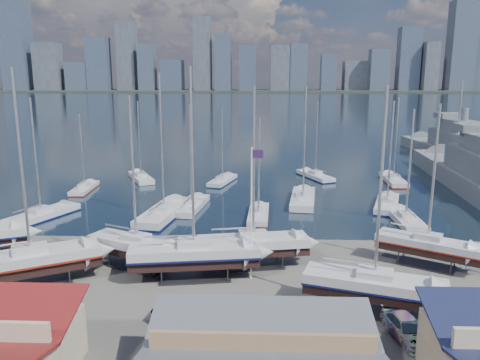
{
  "coord_description": "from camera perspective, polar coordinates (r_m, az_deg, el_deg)",
  "views": [
    {
      "loc": [
        -0.26,
        -47.81,
        16.89
      ],
      "look_at": [
        -2.54,
        8.0,
        4.71
      ],
      "focal_mm": 35.0,
      "sensor_mm": 36.0,
      "label": 1
    }
  ],
  "objects": [
    {
      "name": "car_b",
      "position": [
        34.31,
        -6.6,
        -15.81
      ],
      "size": [
        4.87,
        2.42,
        1.54
      ],
      "primitive_type": "imported",
      "rotation": [
        0.0,
        0.0,
        1.39
      ],
      "color": "gray",
      "rests_on": "ground"
    },
    {
      "name": "sailboat_cradle_4",
      "position": [
        42.94,
        1.62,
        -7.86
      ],
      "size": [
        10.34,
        4.54,
        16.29
      ],
      "rotation": [
        0.0,
        0.0,
        0.18
      ],
      "color": "#2D2D33",
      "rests_on": "ground"
    },
    {
      "name": "sailboat_moored_3",
      "position": [
        58.97,
        -9.24,
        -4.19
      ],
      "size": [
        5.36,
        12.66,
        18.33
      ],
      "rotation": [
        0.0,
        0.0,
        1.41
      ],
      "color": "black",
      "rests_on": "water"
    },
    {
      "name": "sailboat_moored_7",
      "position": [
        65.38,
        7.67,
        -2.49
      ],
      "size": [
        4.49,
        11.38,
        16.72
      ],
      "rotation": [
        0.0,
        0.0,
        1.44
      ],
      "color": "black",
      "rests_on": "water"
    },
    {
      "name": "sailboat_moored_0",
      "position": [
        62.31,
        -23.07,
        -4.14
      ],
      "size": [
        6.78,
        10.59,
        15.4
      ],
      "rotation": [
        0.0,
        0.0,
        1.16
      ],
      "color": "black",
      "rests_on": "water"
    },
    {
      "name": "sailboat_cradle_3",
      "position": [
        40.65,
        -5.6,
        -9.0
      ],
      "size": [
        11.47,
        4.77,
        17.83
      ],
      "rotation": [
        0.0,
        0.0,
        0.15
      ],
      "color": "#2D2D33",
      "rests_on": "ground"
    },
    {
      "name": "sailboat_moored_11",
      "position": [
        81.15,
        18.17,
        -0.11
      ],
      "size": [
        3.05,
        9.82,
        14.55
      ],
      "rotation": [
        0.0,
        0.0,
        1.54
      ],
      "color": "black",
      "rests_on": "water"
    },
    {
      "name": "car_d",
      "position": [
        34.29,
        19.66,
        -16.63
      ],
      "size": [
        2.94,
        5.17,
        1.41
      ],
      "primitive_type": "imported",
      "rotation": [
        0.0,
        0.0,
        0.21
      ],
      "color": "gray",
      "rests_on": "ground"
    },
    {
      "name": "skyline",
      "position": [
        602.02,
        1.67,
        14.41
      ],
      "size": [
        639.14,
        43.8,
        107.69
      ],
      "color": "#475166",
      "rests_on": "far_shore"
    },
    {
      "name": "sailboat_cradle_6",
      "position": [
        46.22,
        21.89,
        -7.41
      ],
      "size": [
        9.11,
        6.84,
        14.78
      ],
      "rotation": [
        0.0,
        0.0,
        -0.54
      ],
      "color": "#2D2D33",
      "rests_on": "ground"
    },
    {
      "name": "sailboat_moored_8",
      "position": [
        81.44,
        9.16,
        0.4
      ],
      "size": [
        5.98,
        9.45,
        13.72
      ],
      "rotation": [
        0.0,
        0.0,
        1.98
      ],
      "color": "black",
      "rests_on": "water"
    },
    {
      "name": "sailboat_cradle_1",
      "position": [
        42.7,
        -24.11,
        -9.0
      ],
      "size": [
        11.16,
        8.12,
        17.73
      ],
      "rotation": [
        0.0,
        0.0,
        0.51
      ],
      "color": "#2D2D33",
      "rests_on": "ground"
    },
    {
      "name": "sailboat_moored_2",
      "position": [
        80.62,
        -11.97,
        0.17
      ],
      "size": [
        6.38,
        9.36,
        13.86
      ],
      "rotation": [
        0.0,
        0.0,
        2.03
      ],
      "color": "black",
      "rests_on": "water"
    },
    {
      "name": "sailboat_moored_9",
      "position": [
        59.26,
        19.53,
        -4.66
      ],
      "size": [
        2.65,
        9.37,
        14.13
      ],
      "rotation": [
        0.0,
        0.0,
        1.57
      ],
      "color": "black",
      "rests_on": "water"
    },
    {
      "name": "sailboat_moored_6",
      "position": [
        58.01,
        2.27,
        -4.32
      ],
      "size": [
        2.76,
        8.75,
        12.94
      ],
      "rotation": [
        0.0,
        0.0,
        1.53
      ],
      "color": "black",
      "rests_on": "water"
    },
    {
      "name": "naval_ship_west",
      "position": [
        108.79,
        24.79,
        3.12
      ],
      "size": [
        10.13,
        44.95,
        18.01
      ],
      "rotation": [
        0.0,
        0.0,
        1.64
      ],
      "color": "slate",
      "rests_on": "water"
    },
    {
      "name": "car_c",
      "position": [
        31.78,
        -2.38,
        -18.19
      ],
      "size": [
        4.31,
        6.08,
        1.54
      ],
      "primitive_type": "imported",
      "rotation": [
        0.0,
        0.0,
        0.35
      ],
      "color": "gray",
      "rests_on": "ground"
    },
    {
      "name": "sailboat_cradle_5",
      "position": [
        36.27,
        16.04,
        -12.29
      ],
      "size": [
        10.59,
        5.83,
        16.45
      ],
      "rotation": [
        0.0,
        0.0,
        -0.31
      ],
      "color": "#2D2D33",
      "rests_on": "ground"
    },
    {
      "name": "far_shore",
      "position": [
        608.01,
        2.4,
        10.81
      ],
      "size": [
        1400.0,
        80.0,
        2.2
      ],
      "primitive_type": "cube",
      "color": "#2D332D",
      "rests_on": "ground"
    },
    {
      "name": "car_a",
      "position": [
        32.81,
        -5.77,
        -17.21
      ],
      "size": [
        2.81,
        4.78,
        1.53
      ],
      "primitive_type": "imported",
      "rotation": [
        0.0,
        0.0,
        -0.24
      ],
      "color": "gray",
      "rests_on": "ground"
    },
    {
      "name": "sailboat_moored_5",
      "position": [
        76.85,
        -2.15,
        -0.17
      ],
      "size": [
        4.61,
        8.93,
        12.86
      ],
      "rotation": [
        0.0,
        0.0,
        1.3
      ],
      "color": "black",
      "rests_on": "water"
    },
    {
      "name": "sailboat_moored_10",
      "position": [
        65.52,
        17.47,
        -2.94
      ],
      "size": [
        5.67,
        10.22,
        14.73
      ],
      "rotation": [
        0.0,
        0.0,
        1.26
      ],
      "color": "black",
      "rests_on": "water"
    },
    {
      "name": "sailboat_moored_1",
      "position": [
        75.4,
        -18.43,
        -1.04
      ],
      "size": [
        2.72,
        8.37,
        12.36
      ],
      "rotation": [
        0.0,
        0.0,
        1.62
      ],
      "color": "black",
      "rests_on": "water"
    },
    {
      "name": "water",
      "position": [
        348.23,
        2.41,
        9.49
      ],
      "size": [
        1400.0,
        600.0,
        0.4
      ],
      "primitive_type": "cube",
      "color": "#1A293D",
      "rests_on": "ground"
    },
    {
      "name": "sailboat_moored_4",
      "position": [
        61.96,
        -5.92,
        -3.27
      ],
      "size": [
        3.87,
        9.75,
        14.33
      ],
      "rotation": [
        0.0,
        0.0,
        1.44
      ],
      "color": "black",
      "rests_on": "water"
    },
    {
      "name": "flagpole",
      "position": [
        38.92,
        1.51,
        -3.1
      ],
      "size": [
        1.01,
        0.12,
        11.45
      ],
      "color": "white",
      "rests_on": "ground"
    },
    {
      "name": "sailboat_cradle_2",
      "position": [
        43.62,
        -12.48,
        -7.89
      ],
      "size": [
        9.68,
        6.43,
        15.48
      ],
      "rotation": [
        0.0,
        0.0,
        -0.44
      ],
      "color": "#2D2D33",
      "rests_on": "ground"
    },
    {
      "name": "ground",
      "position": [
        41.41,
        2.55,
        -11.78
      ],
      "size": [
        1400.0,
        1400.0,
        0.0
      ],
      "primitive_type": "plane",
      "color": "#605E59",
      "rests_on": "ground"
    }
  ]
}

